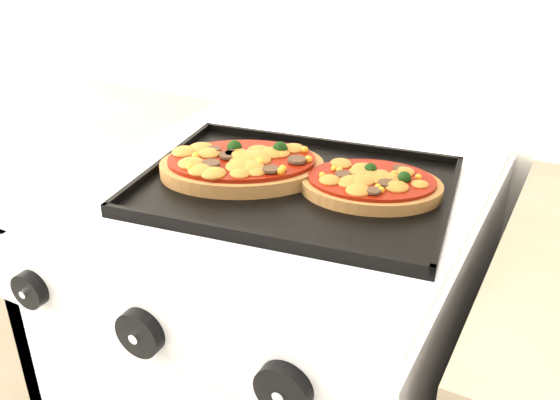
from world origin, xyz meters
The scene contains 8 objects.
stove centered at (-0.03, 1.70, 0.46)m, with size 0.60×0.60×0.91m, color silver.
control_panel centered at (-0.03, 1.39, 0.85)m, with size 0.60×0.02×0.09m, color silver.
knob_left centered at (-0.22, 1.37, 0.85)m, with size 0.05×0.05×0.02m, color black.
knob_center centered at (-0.04, 1.37, 0.85)m, with size 0.06×0.06×0.02m, color black.
knob_right centered at (0.15, 1.37, 0.85)m, with size 0.06×0.06×0.02m, color black.
baking_tray centered at (0.00, 1.68, 0.92)m, with size 0.45×0.34×0.02m, color black.
pizza_left centered at (-0.09, 1.68, 0.94)m, with size 0.25×0.17×0.04m, color olive, non-canonical shape.
pizza_right centered at (0.11, 1.72, 0.94)m, with size 0.21×0.15×0.03m, color olive, non-canonical shape.
Camera 1 is at (0.38, 0.94, 1.34)m, focal length 40.00 mm.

